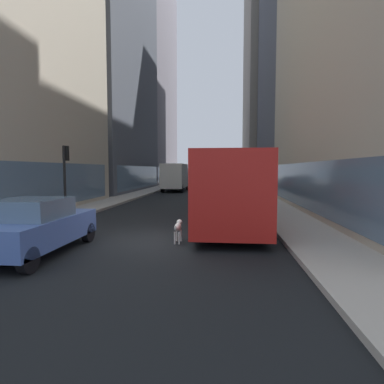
# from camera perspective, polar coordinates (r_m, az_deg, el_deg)

# --- Properties ---
(ground_plane) EXTENTS (120.00, 120.00, 0.00)m
(ground_plane) POSITION_cam_1_polar(r_m,az_deg,el_deg) (45.56, 2.51, 1.09)
(ground_plane) COLOR black
(sidewalk_left) EXTENTS (2.40, 110.00, 0.15)m
(sidewalk_left) POSITION_cam_1_polar(r_m,az_deg,el_deg) (46.22, -4.57, 1.22)
(sidewalk_left) COLOR #9E9991
(sidewalk_left) RESTS_ON ground
(sidewalk_right) EXTENTS (2.40, 110.00, 0.15)m
(sidewalk_right) POSITION_cam_1_polar(r_m,az_deg,el_deg) (45.59, 9.68, 1.13)
(sidewalk_right) COLOR #ADA89E
(sidewalk_right) RESTS_ON ground
(building_left_mid) EXTENTS (10.50, 17.95, 38.35)m
(building_left_mid) POSITION_cam_1_polar(r_m,az_deg,el_deg) (40.84, -17.70, 28.15)
(building_left_mid) COLOR #4C515B
(building_left_mid) RESTS_ON ground
(building_left_far) EXTENTS (9.35, 21.87, 38.45)m
(building_left_far) POSITION_cam_1_polar(r_m,az_deg,el_deg) (59.37, -9.20, 20.52)
(building_left_far) COLOR slate
(building_left_far) RESTS_ON ground
(building_right_mid) EXTENTS (8.85, 19.43, 33.11)m
(building_right_mid) POSITION_cam_1_polar(r_m,az_deg,el_deg) (40.97, 20.37, 24.05)
(building_right_mid) COLOR #4C515B
(building_right_mid) RESTS_ON ground
(building_right_far) EXTENTS (10.92, 17.37, 41.08)m
(building_right_far) POSITION_cam_1_polar(r_m,az_deg,el_deg) (59.90, 15.53, 21.59)
(building_right_far) COLOR gray
(building_right_far) RESTS_ON ground
(transit_bus) EXTENTS (2.78, 11.53, 3.05)m
(transit_bus) POSITION_cam_1_polar(r_m,az_deg,el_deg) (14.72, 6.73, 1.57)
(transit_bus) COLOR red
(transit_bus) RESTS_ON ground
(car_black_suv) EXTENTS (1.71, 4.76, 1.62)m
(car_black_suv) POSITION_cam_1_polar(r_m,az_deg,el_deg) (49.05, 1.33, 2.27)
(car_black_suv) COLOR black
(car_black_suv) RESTS_ON ground
(car_red_coupe) EXTENTS (1.71, 4.29, 1.62)m
(car_red_coupe) POSITION_cam_1_polar(r_m,az_deg,el_deg) (39.19, 6.09, 1.77)
(car_red_coupe) COLOR red
(car_red_coupe) RESTS_ON ground
(car_grey_wagon) EXTENTS (1.70, 4.73, 1.62)m
(car_grey_wagon) POSITION_cam_1_polar(r_m,az_deg,el_deg) (33.13, 6.16, 1.34)
(car_grey_wagon) COLOR slate
(car_grey_wagon) RESTS_ON ground
(car_blue_hatchback) EXTENTS (1.86, 4.08, 1.62)m
(car_blue_hatchback) POSITION_cam_1_polar(r_m,az_deg,el_deg) (9.97, -26.90, -5.60)
(car_blue_hatchback) COLOR #4C6BB7
(car_blue_hatchback) RESTS_ON ground
(box_truck) EXTENTS (2.30, 7.50, 3.05)m
(box_truck) POSITION_cam_1_polar(r_m,az_deg,el_deg) (35.28, -3.00, 2.90)
(box_truck) COLOR silver
(box_truck) RESTS_ON ground
(dalmatian_dog) EXTENTS (0.22, 0.96, 0.72)m
(dalmatian_dog) POSITION_cam_1_polar(r_m,az_deg,el_deg) (10.44, -2.56, -6.45)
(dalmatian_dog) COLOR white
(dalmatian_dog) RESTS_ON ground
(traffic_light_near) EXTENTS (0.24, 0.41, 3.40)m
(traffic_light_near) POSITION_cam_1_polar(r_m,az_deg,el_deg) (15.89, -22.24, 3.86)
(traffic_light_near) COLOR black
(traffic_light_near) RESTS_ON sidewalk_left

